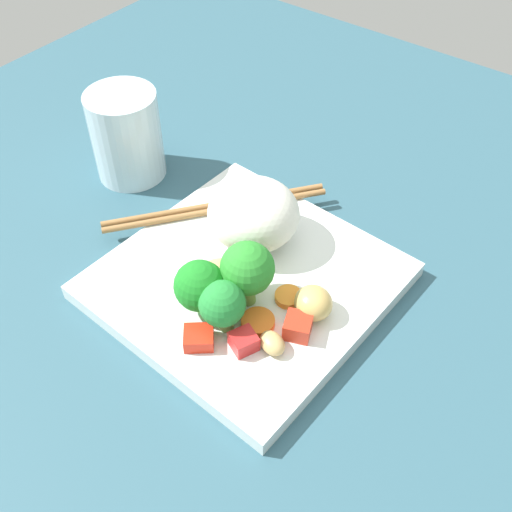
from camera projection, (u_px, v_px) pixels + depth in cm
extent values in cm
cube|color=#305867|center=(246.00, 293.00, 60.37)|extent=(110.00, 110.00, 2.00)
cube|color=white|center=(246.00, 281.00, 59.04)|extent=(26.13, 26.13, 1.69)
ellipsoid|color=white|center=(253.00, 214.00, 59.51)|extent=(12.19, 12.28, 6.66)
cylinder|color=#68A244|center=(247.00, 292.00, 55.40)|extent=(1.71, 1.86, 2.41)
sphere|color=#2C8D2D|center=(247.00, 268.00, 53.44)|extent=(4.93, 4.93, 4.93)
cylinder|color=#64A14A|center=(205.00, 301.00, 55.12)|extent=(1.13, 1.30, 1.71)
sphere|color=#1C8123|center=(200.00, 286.00, 53.41)|extent=(4.68, 4.68, 4.68)
cylinder|color=#79B957|center=(226.00, 321.00, 53.36)|extent=(1.75, 1.55, 2.13)
sphere|color=#268736|center=(222.00, 304.00, 51.92)|extent=(4.15, 4.15, 4.15)
cylinder|color=orange|center=(253.00, 278.00, 57.88)|extent=(3.08, 3.08, 0.48)
cylinder|color=orange|center=(258.00, 322.00, 54.01)|extent=(4.19, 4.19, 0.75)
cylinder|color=orange|center=(287.00, 298.00, 56.01)|extent=(3.56, 3.56, 0.67)
cube|color=red|center=(199.00, 338.00, 52.45)|extent=(3.45, 3.48, 1.36)
cube|color=red|center=(244.00, 341.00, 52.06)|extent=(2.80, 2.76, 1.58)
cube|color=red|center=(298.00, 326.00, 53.02)|extent=(3.12, 3.07, 1.81)
ellipsoid|color=tan|center=(219.00, 271.00, 57.40)|extent=(4.42, 4.41, 2.04)
ellipsoid|color=tan|center=(272.00, 343.00, 51.97)|extent=(2.83, 3.20, 1.52)
ellipsoid|color=tan|center=(311.00, 305.00, 54.02)|extent=(4.92, 4.97, 2.83)
cylinder|color=#9D6E3E|center=(215.00, 205.00, 64.96)|extent=(19.50, 15.34, 0.66)
cylinder|color=#9D6E3E|center=(217.00, 210.00, 64.34)|extent=(19.50, 15.34, 0.66)
cylinder|color=silver|center=(126.00, 135.00, 68.37)|extent=(7.94, 7.94, 10.36)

